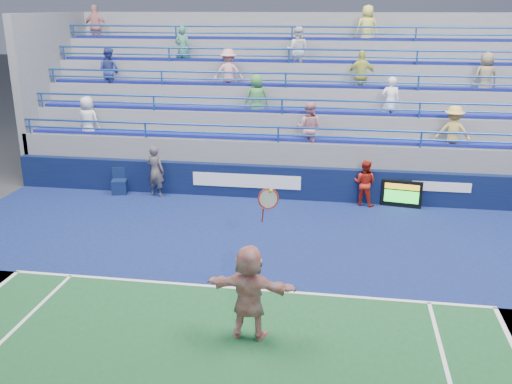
% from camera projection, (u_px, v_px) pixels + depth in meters
% --- Properties ---
extents(ground, '(120.00, 120.00, 0.00)m').
position_uv_depth(ground, '(241.00, 289.00, 12.84)').
color(ground, '#333538').
extents(sponsor_wall, '(18.00, 0.32, 1.10)m').
position_uv_depth(sponsor_wall, '(277.00, 182.00, 18.77)').
color(sponsor_wall, '#0A1438').
rests_on(sponsor_wall, ground).
extents(bleacher_stand, '(18.00, 5.60, 6.13)m').
position_uv_depth(bleacher_stand, '(289.00, 129.00, 22.00)').
color(bleacher_stand, slate).
rests_on(bleacher_stand, ground).
extents(serve_speed_board, '(1.26, 0.33, 0.87)m').
position_uv_depth(serve_speed_board, '(402.00, 194.00, 17.97)').
color(serve_speed_board, black).
rests_on(serve_speed_board, ground).
extents(judge_chair, '(0.60, 0.60, 0.87)m').
position_uv_depth(judge_chair, '(120.00, 186.00, 19.31)').
color(judge_chair, '#0D1B42').
rests_on(judge_chair, ground).
extents(tennis_player, '(1.78, 0.66, 3.02)m').
position_uv_depth(tennis_player, '(249.00, 292.00, 10.74)').
color(tennis_player, silver).
rests_on(tennis_player, ground).
extents(line_judge, '(0.71, 0.55, 1.73)m').
position_uv_depth(line_judge, '(155.00, 171.00, 18.90)').
color(line_judge, '#141C39').
rests_on(line_judge, ground).
extents(ball_girl, '(0.87, 0.78, 1.48)m').
position_uv_depth(ball_girl, '(365.00, 183.00, 18.05)').
color(ball_girl, '#B42214').
rests_on(ball_girl, ground).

